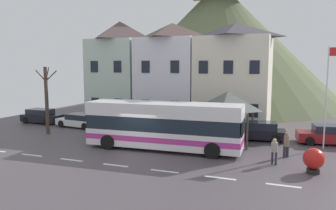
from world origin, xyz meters
name	(u,v)px	position (x,y,z in m)	size (l,w,h in m)	color
ground_plane	(135,154)	(0.00, 0.00, -0.03)	(40.00, 60.00, 0.07)	#50474D
townhouse_00	(121,71)	(-7.48, 11.88, 5.07)	(5.11, 5.83, 10.13)	silver
townhouse_01	(172,73)	(-1.89, 12.23, 4.88)	(5.64, 6.52, 9.75)	white
townhouse_02	(234,75)	(4.24, 12.30, 4.75)	(6.38, 6.67, 9.50)	silver
hilltop_castle	(217,42)	(-1.30, 30.55, 9.21)	(35.88, 35.88, 25.85)	#626B4A
transit_bus	(164,126)	(1.26, 1.78, 1.60)	(10.59, 3.03, 3.16)	white
bus_shelter	(227,101)	(4.89, 5.26, 3.06)	(3.60, 3.60, 3.76)	#473D33
parked_car_00	(256,131)	(6.82, 6.90, 0.68)	(4.63, 2.32, 1.39)	black
parked_car_01	(42,116)	(-13.71, 7.05, 0.68)	(3.89, 1.94, 1.39)	black
parked_car_02	(80,120)	(-8.84, 6.58, 0.61)	(4.46, 2.43, 1.23)	silver
parked_car_03	(331,135)	(12.01, 7.36, 0.68)	(4.64, 2.35, 1.38)	maroon
parked_car_04	(123,123)	(-4.33, 6.48, 0.67)	(4.11, 2.17, 1.38)	navy
pedestrian_00	(286,144)	(9.04, 2.60, 0.84)	(0.34, 0.31, 1.59)	#2D2D38
pedestrian_01	(234,136)	(5.72, 3.57, 0.87)	(0.36, 0.29, 1.66)	#2D2D38
pedestrian_02	(274,149)	(8.42, 0.76, 0.92)	(0.35, 0.35, 1.53)	#2D2D38
public_bench	(224,130)	(4.29, 7.32, 0.47)	(1.57, 0.48, 0.87)	#473828
flagpole	(328,90)	(11.49, 5.73, 4.00)	(0.95, 0.10, 6.88)	silver
harbour_buoy	(314,159)	(10.42, -0.11, 0.75)	(1.09, 1.09, 1.34)	black
bare_tree_00	(47,99)	(-9.54, 3.08, 2.89)	(1.54, 1.13, 5.53)	#47382D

